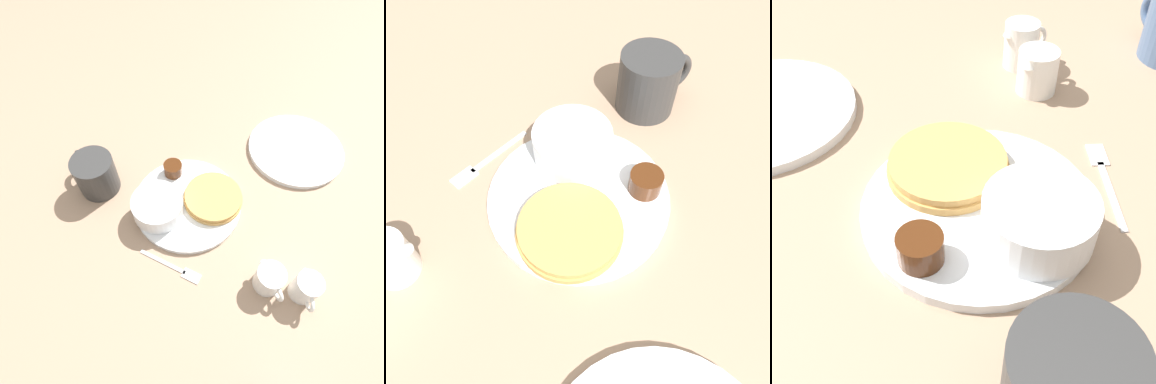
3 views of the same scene
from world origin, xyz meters
The scene contains 11 objects.
ground_plane centered at (0.00, 0.00, 0.00)m, with size 4.00×4.00×0.00m, color #9E7F66.
plate centered at (0.00, 0.00, 0.01)m, with size 0.23×0.23×0.01m.
pancake_stack centered at (-0.05, -0.03, 0.02)m, with size 0.13×0.13×0.02m.
bowl centered at (0.04, 0.05, 0.04)m, with size 0.11×0.11×0.05m.
syrup_cup centered at (0.07, -0.05, 0.03)m, with size 0.04×0.04×0.03m.
butter_ramekin centered at (0.06, 0.06, 0.03)m, with size 0.05×0.05×0.05m.
coffee_mug centered at (0.20, 0.06, 0.05)m, with size 0.12×0.09×0.09m.
creamer_pitcher_near centered at (-0.22, 0.07, 0.03)m, with size 0.07×0.06×0.06m.
creamer_pitcher_far centered at (-0.28, 0.06, 0.03)m, with size 0.05×0.06×0.06m.
fork centered at (-0.06, 0.14, 0.00)m, with size 0.13×0.02×0.00m.
far_plate centered at (-0.15, -0.27, 0.01)m, with size 0.23×0.23×0.01m.
Camera 1 is at (-0.18, 0.28, 0.57)m, focal length 28.00 mm.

